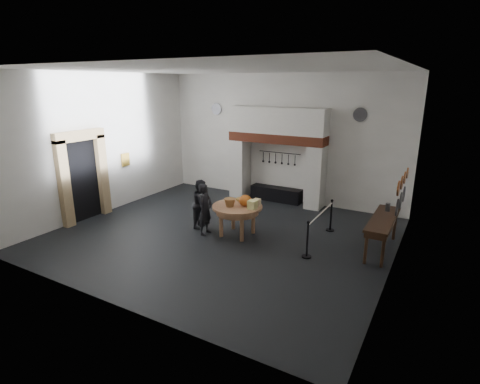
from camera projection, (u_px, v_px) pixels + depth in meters
The scene contains 39 objects.
floor at pixel (222, 235), 10.66m from camera, with size 9.00×8.00×0.02m, color black.
ceiling at pixel (220, 69), 9.40m from camera, with size 9.00×8.00×0.02m, color silver.
wall_back at pixel (281, 138), 13.37m from camera, with size 9.00×0.02×4.50m, color white.
wall_front at pixel (102, 194), 6.69m from camera, with size 9.00×0.02×4.50m, color white.
wall_left at pixel (104, 144), 12.16m from camera, with size 0.02×8.00×4.50m, color white.
wall_right at pixel (401, 177), 7.90m from camera, with size 0.02×8.00×4.50m, color white.
chimney_pier_left at pixel (240, 168), 14.11m from camera, with size 0.55×0.70×2.15m, color silver.
chimney_pier_right at pixel (316, 177), 12.71m from camera, with size 0.55×0.70×2.15m, color silver.
hearth_brick_band at pixel (277, 138), 13.06m from camera, with size 3.50×0.72×0.32m, color #9E442B.
chimney_hood at pixel (277, 120), 12.89m from camera, with size 3.50×0.70×0.90m, color silver.
iron_range at pixel (276, 194), 13.70m from camera, with size 1.90×0.45×0.50m, color black.
utensil_rail at pixel (280, 153), 13.44m from camera, with size 0.02×0.02×1.60m, color black.
door_recess at pixel (83, 181), 11.59m from camera, with size 0.04×1.10×2.50m, color black.
door_jamb_near at pixel (64, 185), 10.95m from camera, with size 0.22×0.30×2.60m, color tan.
door_jamb_far at pixel (102, 175), 12.12m from camera, with size 0.22×0.30×2.60m, color tan.
door_lintel at pixel (79, 136), 11.16m from camera, with size 0.22×1.70×0.30m, color tan.
wall_plaque at pixel (125, 160), 12.99m from camera, with size 0.05×0.34×0.44m, color gold.
work_table at pixel (237, 207), 10.44m from camera, with size 1.40×1.40×0.07m, color tan.
pumpkin at pixel (245, 200), 10.37m from camera, with size 0.36×0.36×0.31m, color #CA601C.
cheese_block_big at pixel (252, 205), 10.11m from camera, with size 0.22×0.22×0.24m, color #F5F092.
cheese_block_small at pixel (257, 202), 10.38m from camera, with size 0.18×0.18×0.20m, color #D7BA80.
wicker_basket at pixel (230, 202), 10.34m from camera, with size 0.32×0.32×0.22m, color olive.
bread_loaf at pixel (240, 200), 10.75m from camera, with size 0.31×0.18×0.13m, color olive.
visitor_near at pixel (205, 209), 10.53m from camera, with size 0.54×0.36×1.48m, color black.
visitor_far at pixel (202, 204), 11.06m from camera, with size 0.71×0.55×1.46m, color black.
side_table at pixel (383, 219), 9.42m from camera, with size 0.55×2.20×0.06m, color #362113.
pewter_jug at pixel (388, 207), 9.88m from camera, with size 0.12×0.12×0.22m, color #47474C.
copper_pan_a at pixel (399, 188), 8.17m from camera, with size 0.34×0.34×0.03m, color #C6662D.
copper_pan_b at pixel (402, 183), 8.63m from camera, with size 0.32×0.32×0.03m, color #C6662D.
copper_pan_c at pixel (405, 178), 9.09m from camera, with size 0.30×0.30×0.03m, color #C6662D.
copper_pan_d at pixel (408, 173), 9.55m from camera, with size 0.28×0.28×0.03m, color #C6662D.
pewter_plate_left at pixel (397, 207), 8.48m from camera, with size 0.40×0.40×0.03m, color #4C4C51.
pewter_plate_mid at pixel (401, 200), 8.98m from camera, with size 0.40×0.40×0.03m, color #4C4C51.
pewter_plate_right at pixel (404, 194), 9.48m from camera, with size 0.40×0.40×0.03m, color #4C4C51.
pewter_plate_back_left at pixel (216, 109), 14.35m from camera, with size 0.44×0.44×0.03m, color #4C4C51.
pewter_plate_back_right at pixel (360, 115), 11.79m from camera, with size 0.44×0.44×0.03m, color #4C4C51.
barrier_post_near at pixel (307, 240), 9.18m from camera, with size 0.05×0.05×0.90m, color black.
barrier_post_far at pixel (331, 216), 10.85m from camera, with size 0.05×0.05×0.90m, color black.
barrier_rope at pixel (321, 213), 9.90m from camera, with size 0.04×0.04×2.00m, color white.
Camera 1 is at (5.32, -8.35, 4.17)m, focal length 28.00 mm.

